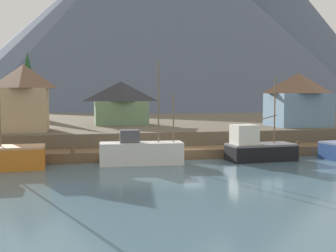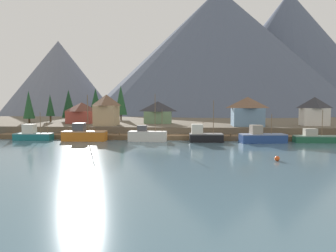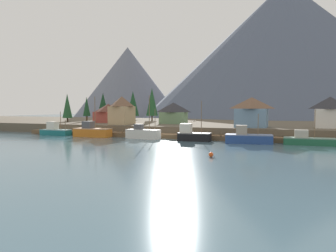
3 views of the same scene
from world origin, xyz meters
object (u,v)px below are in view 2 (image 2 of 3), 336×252
Objects in this scene: conifer_mid_left at (96,102)px; conifer_mid_right at (29,105)px; fishing_boat_black at (204,136)px; conifer_near_left at (121,100)px; fishing_boat_orange at (84,135)px; fishing_boat_green at (316,138)px; house_green at (158,112)px; fishing_boat_white at (147,136)px; fishing_boat_teal at (33,135)px; conifer_back_left at (50,105)px; house_blue at (247,111)px; fishing_boat_blue at (262,137)px; channel_buoy at (277,159)px; house_white at (314,111)px; house_red at (82,113)px; house_tan at (106,110)px; conifer_near_right at (69,104)px.

conifer_mid_left is 1.18× the size of conifer_mid_right.
conifer_near_left is (-25.62, 35.81, 7.77)m from fishing_boat_black.
fishing_boat_orange reaches higher than fishing_boat_green.
fishing_boat_orange reaches higher than house_green.
fishing_boat_white is at bearing 179.43° from fishing_boat_green.
conifer_back_left reaches higher than fishing_boat_teal.
conifer_mid_left is (-46.56, 29.52, 2.48)m from house_blue.
fishing_boat_orange is at bearing 171.06° from fishing_boat_blue.
channel_buoy is at bearing -62.69° from house_green.
fishing_boat_black is at bearing 3.05° from fishing_boat_white.
conifer_back_left reaches higher than house_white.
conifer_mid_left is at bearing 97.42° from house_red.
house_white reaches higher than house_blue.
conifer_near_left is 11.35m from conifer_mid_left.
conifer_back_left is (-18.28, -12.05, -1.63)m from conifer_near_left.
fishing_boat_green is at bearing -13.32° from house_tan.
house_tan reaches higher than fishing_boat_orange.
conifer_mid_left is at bearing 62.01° from conifer_mid_right.
conifer_mid_right reaches higher than house_blue.
conifer_mid_left reaches higher than house_blue.
fishing_boat_blue is at bearing -86.27° from house_blue.
house_tan is (-12.01, -8.13, 0.84)m from house_green.
fishing_boat_black is 22.60m from channel_buoy.
conifer_near_right is 14.59m from conifer_mid_left.
fishing_boat_teal is 1.09× the size of house_blue.
fishing_boat_black is 26.84m from house_tan.
fishing_boat_white is 1.31× the size of house_blue.
conifer_mid_right is at bearing 173.06° from house_blue.
fishing_boat_green is at bearing -23.02° from conifer_near_right.
fishing_boat_black is 0.75× the size of conifer_near_left.
house_tan reaches higher than fishing_boat_blue.
fishing_boat_black is at bearing 113.77° from channel_buoy.
channel_buoy is (34.72, -56.47, -8.70)m from conifer_near_left.
fishing_boat_white is at bearing -68.96° from conifer_near_left.
conifer_back_left is (-55.54, 24.24, 6.27)m from fishing_boat_blue.
house_white is at bearing 34.62° from fishing_boat_blue.
house_white is 39.63m from house_green.
conifer_mid_right reaches higher than fishing_boat_black.
conifer_near_right is (-2.52, 26.49, 6.69)m from fishing_boat_teal.
fishing_boat_teal is at bearing -73.75° from conifer_back_left.
fishing_boat_black is at bearing -0.54° from fishing_boat_teal.
conifer_near_left is at bearing 157.91° from house_white.
fishing_boat_orange is at bearing 149.10° from channel_buoy.
conifer_back_left reaches higher than fishing_boat_orange.
house_blue is 0.98× the size of house_tan.
house_blue is at bearing 85.63° from fishing_boat_blue.
house_red reaches higher than fishing_boat_green.
fishing_boat_green is at bearing 0.23° from fishing_boat_teal.
fishing_boat_orange is 0.86× the size of conifer_near_left.
fishing_boat_white is at bearing -43.98° from conifer_near_right.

